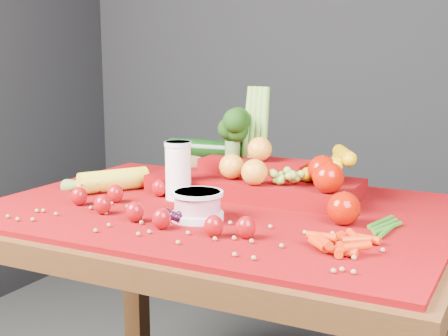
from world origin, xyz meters
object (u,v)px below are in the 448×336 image
at_px(table, 220,250).
at_px(yogurt_bowl, 198,204).
at_px(produce_mound, 262,172).
at_px(milk_glass, 178,168).

height_order(table, yogurt_bowl, yogurt_bowl).
relative_size(yogurt_bowl, produce_mound, 0.19).
bearing_deg(produce_mound, table, -103.04).
bearing_deg(milk_glass, produce_mound, 40.48).
xyz_separation_m(table, produce_mound, (0.04, 0.16, 0.16)).
distance_m(milk_glass, yogurt_bowl, 0.20).
height_order(yogurt_bowl, produce_mound, produce_mound).
distance_m(yogurt_bowl, produce_mound, 0.28).
distance_m(milk_glass, produce_mound, 0.21).
height_order(table, produce_mound, produce_mound).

